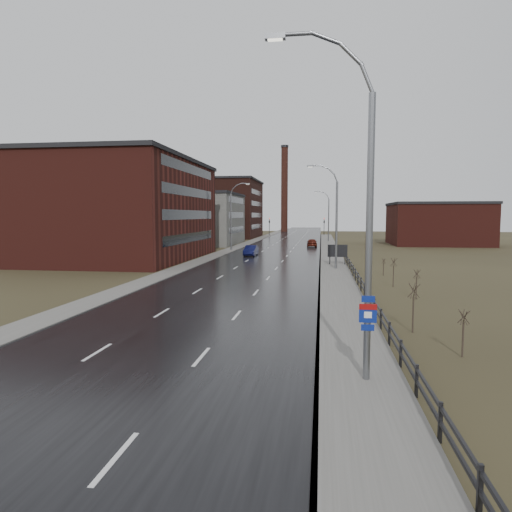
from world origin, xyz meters
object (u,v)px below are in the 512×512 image
(car_near, at_px, (251,251))
(car_far, at_px, (312,243))
(billboard, at_px, (337,251))
(streetlight_main, at_px, (360,211))

(car_near, distance_m, car_far, 21.84)
(billboard, bearing_deg, streetlight_main, -90.94)
(car_near, height_order, car_far, car_far)
(car_near, bearing_deg, streetlight_main, -76.01)
(streetlight_main, bearing_deg, car_far, 92.45)
(streetlight_main, distance_m, car_far, 69.81)
(car_near, bearing_deg, car_far, 68.28)
(streetlight_main, height_order, car_far, streetlight_main)
(billboard, bearing_deg, car_far, 96.54)
(streetlight_main, xyz_separation_m, car_far, (-2.97, 69.55, -5.27))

